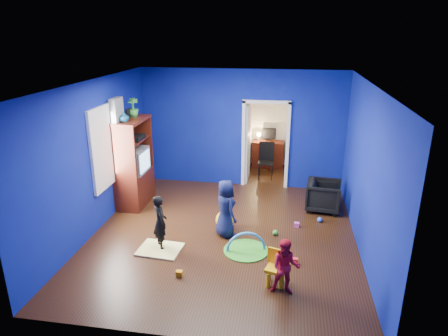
% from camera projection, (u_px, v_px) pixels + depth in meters
% --- Properties ---
extents(floor, '(5.00, 5.50, 0.01)m').
position_uv_depth(floor, '(223.00, 236.00, 7.71)').
color(floor, black).
rests_on(floor, ground).
extents(ceiling, '(5.00, 5.50, 0.01)m').
position_uv_depth(ceiling, '(223.00, 84.00, 6.75)').
color(ceiling, white).
rests_on(ceiling, wall_back).
extents(wall_back, '(5.00, 0.02, 2.90)m').
position_uv_depth(wall_back, '(241.00, 129.00, 9.79)').
color(wall_back, navy).
rests_on(wall_back, floor).
extents(wall_front, '(5.00, 0.02, 2.90)m').
position_uv_depth(wall_front, '(185.00, 239.00, 4.67)').
color(wall_front, navy).
rests_on(wall_front, floor).
extents(wall_left, '(0.02, 5.50, 2.90)m').
position_uv_depth(wall_left, '(94.00, 158.00, 7.61)').
color(wall_left, navy).
rests_on(wall_left, floor).
extents(wall_right, '(0.02, 5.50, 2.90)m').
position_uv_depth(wall_right, '(367.00, 172.00, 6.85)').
color(wall_right, navy).
rests_on(wall_right, floor).
extents(alcove, '(1.00, 1.75, 2.50)m').
position_uv_depth(alcove, '(268.00, 130.00, 10.58)').
color(alcove, silver).
rests_on(alcove, floor).
extents(armchair, '(0.81, 0.79, 0.66)m').
position_uv_depth(armchair, '(324.00, 196.00, 8.71)').
color(armchair, black).
rests_on(armchair, floor).
extents(child_black, '(0.42, 0.44, 1.02)m').
position_uv_depth(child_black, '(160.00, 222.00, 7.13)').
color(child_black, black).
rests_on(child_black, floor).
extents(child_navy, '(0.62, 0.65, 1.13)m').
position_uv_depth(child_navy, '(226.00, 208.00, 7.55)').
color(child_navy, '#101A3C').
rests_on(child_navy, floor).
extents(toddler_red, '(0.43, 0.34, 0.89)m').
position_uv_depth(toddler_red, '(286.00, 267.00, 5.90)').
color(toddler_red, red).
rests_on(toddler_red, floor).
extents(vase, '(0.27, 0.27, 0.22)m').
position_uv_depth(vase, '(124.00, 117.00, 8.20)').
color(vase, '#0E6470').
rests_on(vase, tv_armoire).
extents(potted_plant, '(0.29, 0.29, 0.41)m').
position_uv_depth(potted_plant, '(133.00, 107.00, 8.66)').
color(potted_plant, '#318732').
rests_on(potted_plant, tv_armoire).
extents(tv_armoire, '(0.58, 1.14, 1.96)m').
position_uv_depth(tv_armoire, '(133.00, 162.00, 8.84)').
color(tv_armoire, '#3E190A').
rests_on(tv_armoire, floor).
extents(crt_tv, '(0.46, 0.70, 0.54)m').
position_uv_depth(crt_tv, '(135.00, 161.00, 8.82)').
color(crt_tv, silver).
rests_on(crt_tv, tv_armoire).
extents(yellow_blanket, '(0.79, 0.66, 0.03)m').
position_uv_depth(yellow_blanket, '(160.00, 249.00, 7.20)').
color(yellow_blanket, '#F2E07A').
rests_on(yellow_blanket, floor).
extents(hopper_ball, '(0.38, 0.38, 0.38)m').
position_uv_depth(hopper_ball, '(225.00, 220.00, 7.92)').
color(hopper_ball, yellow).
rests_on(hopper_ball, floor).
extents(kid_chair, '(0.35, 0.35, 0.50)m').
position_uv_depth(kid_chair, '(275.00, 270.00, 6.17)').
color(kid_chair, yellow).
rests_on(kid_chair, floor).
extents(play_mat, '(0.80, 0.80, 0.02)m').
position_uv_depth(play_mat, '(246.00, 250.00, 7.17)').
color(play_mat, green).
rests_on(play_mat, floor).
extents(toy_arch, '(0.71, 0.24, 0.73)m').
position_uv_depth(toy_arch, '(246.00, 250.00, 7.17)').
color(toy_arch, '#3F8CD8').
rests_on(toy_arch, floor).
extents(window_left, '(0.03, 0.95, 1.55)m').
position_uv_depth(window_left, '(102.00, 148.00, 7.90)').
color(window_left, white).
rests_on(window_left, wall_left).
extents(curtain, '(0.14, 0.42, 2.40)m').
position_uv_depth(curtain, '(120.00, 154.00, 8.49)').
color(curtain, slate).
rests_on(curtain, floor).
extents(doorway, '(1.16, 0.10, 2.10)m').
position_uv_depth(doorway, '(265.00, 146.00, 9.83)').
color(doorway, white).
rests_on(doorway, floor).
extents(study_desk, '(0.88, 0.44, 0.75)m').
position_uv_depth(study_desk, '(268.00, 154.00, 11.46)').
color(study_desk, '#3D140A').
rests_on(study_desk, floor).
extents(desk_monitor, '(0.40, 0.05, 0.32)m').
position_uv_depth(desk_monitor, '(269.00, 134.00, 11.38)').
color(desk_monitor, black).
rests_on(desk_monitor, study_desk).
extents(desk_lamp, '(0.14, 0.14, 0.14)m').
position_uv_depth(desk_lamp, '(259.00, 134.00, 11.38)').
color(desk_lamp, '#FFD88C').
rests_on(desk_lamp, study_desk).
extents(folding_chair, '(0.40, 0.40, 0.92)m').
position_uv_depth(folding_chair, '(266.00, 162.00, 10.54)').
color(folding_chair, black).
rests_on(folding_chair, floor).
extents(book_shelf, '(0.88, 0.24, 0.04)m').
position_uv_depth(book_shelf, '(270.00, 96.00, 11.02)').
color(book_shelf, white).
rests_on(book_shelf, study_desk).
extents(toy_0, '(0.10, 0.08, 0.10)m').
position_uv_depth(toy_0, '(295.00, 261.00, 6.77)').
color(toy_0, red).
rests_on(toy_0, floor).
extents(toy_1, '(0.11, 0.11, 0.11)m').
position_uv_depth(toy_1, '(320.00, 220.00, 8.23)').
color(toy_1, blue).
rests_on(toy_1, floor).
extents(toy_2, '(0.10, 0.08, 0.10)m').
position_uv_depth(toy_2, '(179.00, 274.00, 6.42)').
color(toy_2, orange).
rests_on(toy_2, floor).
extents(toy_3, '(0.11, 0.11, 0.11)m').
position_uv_depth(toy_3, '(275.00, 232.00, 7.71)').
color(toy_3, green).
rests_on(toy_3, floor).
extents(toy_4, '(0.10, 0.08, 0.10)m').
position_uv_depth(toy_4, '(297.00, 225.00, 8.02)').
color(toy_4, '#D851A2').
rests_on(toy_4, floor).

